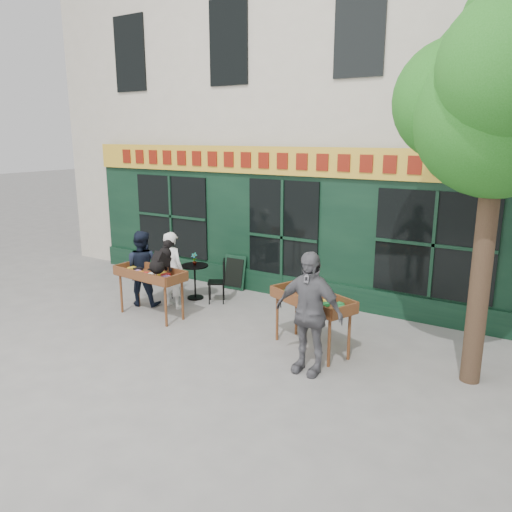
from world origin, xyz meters
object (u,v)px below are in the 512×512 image
object	(u,v)px
book_cart_center	(150,276)
woman	(172,270)
man_left	(141,268)
book_cart_right	(312,303)
man_right	(309,313)
bistro_table	(195,275)
dog	(161,256)

from	to	relation	value
book_cart_center	woman	bearing A→B (deg)	94.68
book_cart_center	woman	distance (m)	0.65
man_left	book_cart_right	bearing A→B (deg)	154.71
woman	man_right	distance (m)	3.89
book_cart_center	book_cart_right	size ratio (longest dim) A/B	0.95
book_cart_center	bistro_table	bearing A→B (deg)	92.71
man_right	man_left	distance (m)	4.46
woman	book_cart_right	world-z (taller)	woman
book_cart_center	woman	size ratio (longest dim) A/B	0.96
woman	bistro_table	distance (m)	0.73
book_cart_center	dog	distance (m)	0.59
man_right	bistro_table	xyz separation A→B (m)	(-3.66, 1.83, -0.40)
book_cart_right	bistro_table	world-z (taller)	book_cart_right
man_left	bistro_table	bearing A→B (deg)	-150.60
man_right	man_left	size ratio (longest dim) A/B	1.18
book_cart_right	man_right	xyz separation A→B (m)	(0.30, -0.75, 0.12)
dog	man_right	world-z (taller)	man_right
woman	man_right	bearing A→B (deg)	167.35
book_cart_center	man_left	world-z (taller)	man_left
dog	man_left	distance (m)	1.21
dog	book_cart_right	world-z (taller)	dog
woman	bistro_table	size ratio (longest dim) A/B	2.12
man_left	book_cart_center	bearing A→B (deg)	124.30
book_cart_center	man_right	world-z (taller)	man_right
book_cart_center	man_left	bearing A→B (deg)	151.71
bistro_table	woman	bearing A→B (deg)	-93.86
book_cart_center	book_cart_right	xyz separation A→B (m)	(3.41, 0.24, 0.00)
man_left	dog	bearing A→B (deg)	131.99
woman	man_right	xyz separation A→B (m)	(3.71, -1.16, 0.14)
dog	man_right	xyz separation A→B (m)	(3.36, -0.46, -0.34)
dog	man_left	world-z (taller)	man_left
bistro_table	dog	bearing A→B (deg)	-77.51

